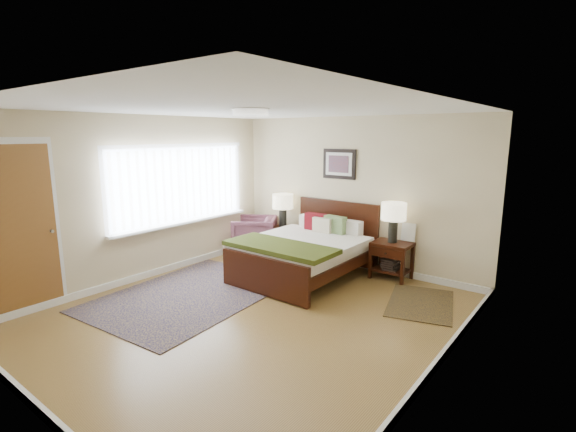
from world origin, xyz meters
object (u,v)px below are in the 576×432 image
(nightstand_right, at_px, (391,257))
(lamp_right, at_px, (394,214))
(armchair, at_px, (255,235))
(nightstand_left, at_px, (282,234))
(bed, at_px, (306,246))
(lamp_left, at_px, (283,204))
(rug_persian, at_px, (191,294))

(nightstand_right, distance_m, lamp_right, 0.66)
(armchair, bearing_deg, nightstand_left, 84.79)
(bed, bearing_deg, lamp_left, 144.28)
(lamp_right, bearing_deg, nightstand_right, -90.00)
(nightstand_left, relative_size, lamp_left, 0.86)
(nightstand_right, xyz_separation_m, lamp_left, (-2.15, 0.01, 0.61))
(lamp_left, bearing_deg, lamp_right, 0.00)
(lamp_left, bearing_deg, nightstand_left, -90.00)
(bed, bearing_deg, lamp_right, 34.57)
(nightstand_right, bearing_deg, lamp_left, 179.66)
(lamp_left, bearing_deg, rug_persian, -84.93)
(lamp_right, bearing_deg, rug_persian, -129.55)
(armchair, bearing_deg, nightstand_right, 62.02)
(nightstand_right, height_order, lamp_left, lamp_left)
(nightstand_left, relative_size, armchair, 0.67)
(armchair, relative_size, rug_persian, 0.29)
(nightstand_left, distance_m, lamp_left, 0.56)
(nightstand_left, xyz_separation_m, rug_persian, (0.21, -2.33, -0.40))
(lamp_left, relative_size, armchair, 0.78)
(nightstand_left, bearing_deg, nightstand_right, 0.17)
(bed, xyz_separation_m, lamp_left, (-1.05, 0.76, 0.46))
(nightstand_right, bearing_deg, rug_persian, -129.70)
(armchair, height_order, rug_persian, armchair)
(bed, height_order, nightstand_right, bed)
(bed, distance_m, lamp_right, 1.43)
(lamp_right, relative_size, rug_persian, 0.23)
(lamp_left, height_order, lamp_right, lamp_right)
(lamp_left, distance_m, rug_persian, 2.54)
(nightstand_right, xyz_separation_m, lamp_right, (0.00, 0.01, 0.66))
(bed, distance_m, rug_persian, 1.87)
(nightstand_left, height_order, lamp_right, lamp_right)
(bed, relative_size, rug_persian, 0.75)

